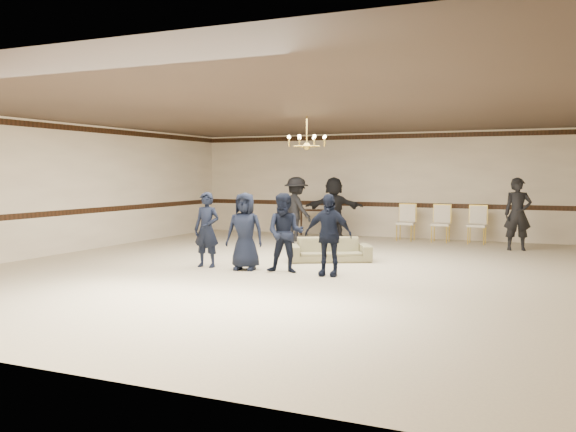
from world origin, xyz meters
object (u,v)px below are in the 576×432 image
Objects in this scene: adult_left at (296,209)px; console_table at (312,223)px; boy_a at (207,230)px; banquet_chair_mid at (440,224)px; adult_right at (518,214)px; banquet_chair_right at (477,225)px; boy_b at (245,231)px; settee at (329,250)px; banquet_chair_left at (406,223)px; boy_c at (285,233)px; boy_d at (328,235)px; adult_mid at (334,209)px; chandelier at (307,131)px.

console_table is (-0.12, 1.56, -0.51)m from adult_left.
banquet_chair_mid is (3.63, 6.68, -0.26)m from boy_a.
banquet_chair_right is (-1.12, 1.06, -0.40)m from adult_right.
boy_b reaches higher than banquet_chair_mid.
banquet_chair_left reaches higher than settee.
banquet_chair_right is at bearing -2.80° from banquet_chair_mid.
banquet_chair_mid is at bearing -176.96° from banquet_chair_right.
console_table is (-4.00, 0.20, -0.11)m from banquet_chair_mid.
adult_left reaches higher than boy_c.
boy_c is 1.50× the size of banquet_chair_mid.
console_table is at bearing 87.28° from settee.
settee is at bearing -70.01° from console_table.
boy_c is 1.00× the size of boy_d.
banquet_chair_left is at bearing 54.89° from settee.
adult_mid is (-0.25, 6.02, 0.14)m from boy_b.
boy_c is (0.16, -1.49, -2.09)m from chandelier.
adult_mid is at bearing -45.67° from console_table.
chandelier reaches higher than adult_right.
adult_right is at bearing -29.28° from banquet_chair_mid.
boy_b is at bearing 75.81° from adult_mid.
adult_right is 1.76× the size of banquet_chair_mid.
adult_right is at bearing 43.49° from boy_a.
boy_d is at bearing -93.65° from banquet_chair_left.
chandelier is 6.03m from banquet_chair_mid.
chandelier is 5.03m from adult_mid.
boy_a is at bearing -137.75° from chandelier.
adult_mid is 1.00× the size of adult_right.
boy_a is 1.00× the size of boy_d.
boy_b is at bearing -0.86° from boy_a.
chandelier is at bearing -105.03° from banquet_chair_left.
adult_left is (-2.31, 3.50, 0.66)m from settee.
settee is at bearing -100.96° from banquet_chair_left.
boy_c is 7.26m from banquet_chair_right.
boy_a is 5.33m from adult_left.
boy_b is at bearing -115.06° from banquet_chair_mid.
boy_d is 6.36m from adult_mid.
boy_c is 5.71m from adult_left.
banquet_chair_right is (4.88, 1.36, -0.40)m from adult_left.
settee is at bearing 47.35° from boy_b.
boy_d is at bearing -10.23° from boy_b.
chandelier is 0.52× the size of settee.
chandelier is 0.60× the size of boy_c.
adult_left is 1.76× the size of banquet_chair_mid.
adult_right is (4.85, 5.62, 0.14)m from boy_b.
boy_b is 1.80m from boy_d.
boy_d is at bearing -103.11° from banquet_chair_right.
settee is at bearing -110.77° from banquet_chair_mid.
adult_mid reaches higher than banquet_chair_mid.
console_table is (-2.17, 6.88, -0.37)m from boy_c.
banquet_chair_mid is (1.99, 5.19, -2.35)m from chandelier.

